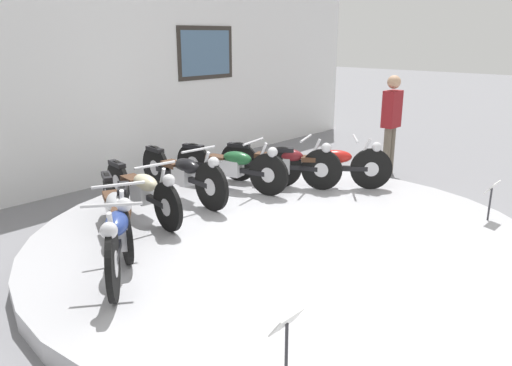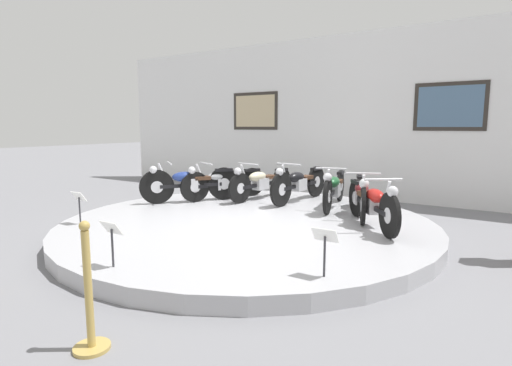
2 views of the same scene
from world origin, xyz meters
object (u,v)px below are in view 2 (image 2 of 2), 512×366
at_px(motorcycle_red, 372,202).
at_px(info_placard_front_left, 79,201).
at_px(motorcycle_blue, 189,182).
at_px(motorcycle_maroon, 361,194).
at_px(motorcycle_silver, 223,181).
at_px(motorcycle_cream, 261,181).
at_px(info_placard_front_right, 325,242).
at_px(info_placard_front_centre, 112,234).
at_px(motorcycle_green, 334,187).
at_px(motorcycle_black, 299,182).
at_px(stanchion_post_right_of_entry, 89,307).

height_order(motorcycle_red, info_placard_front_left, motorcycle_red).
bearing_deg(motorcycle_blue, motorcycle_maroon, 10.63).
bearing_deg(motorcycle_maroon, motorcycle_silver, 179.99).
relative_size(motorcycle_cream, info_placard_front_left, 3.79).
bearing_deg(motorcycle_maroon, info_placard_front_right, -78.80).
bearing_deg(motorcycle_cream, info_placard_front_centre, -79.37).
xyz_separation_m(motorcycle_maroon, info_placard_front_centre, (-1.46, -3.88, -0.01)).
relative_size(motorcycle_green, info_placard_front_left, 3.80).
bearing_deg(motorcycle_black, info_placard_front_centre, -89.96).
relative_size(motorcycle_maroon, info_placard_front_right, 3.64).
height_order(motorcycle_black, motorcycle_red, motorcycle_black).
distance_m(motorcycle_cream, info_placard_front_right, 4.39).
height_order(motorcycle_green, stanchion_post_right_of_entry, stanchion_post_right_of_entry).
xyz_separation_m(motorcycle_red, info_placard_front_centre, (-1.84, -3.26, -0.01)).
bearing_deg(motorcycle_red, motorcycle_cream, 158.33).
bearing_deg(info_placard_front_left, stanchion_post_right_of_entry, -32.65).
bearing_deg(motorcycle_green, motorcycle_black, 169.17).
bearing_deg(motorcycle_silver, info_placard_front_right, -39.70).
height_order(info_placard_front_right, stanchion_post_right_of_entry, stanchion_post_right_of_entry).
relative_size(motorcycle_red, stanchion_post_right_of_entry, 1.56).
bearing_deg(motorcycle_maroon, info_placard_front_centre, -110.66).
xyz_separation_m(motorcycle_black, motorcycle_maroon, (1.47, -0.59, -0.01)).
height_order(motorcycle_cream, motorcycle_black, motorcycle_black).
distance_m(motorcycle_silver, motorcycle_green, 2.32).
bearing_deg(motorcycle_red, info_placard_front_centre, -119.41).
bearing_deg(info_placard_front_centre, motorcycle_cream, 100.63).
distance_m(motorcycle_silver, info_placard_front_right, 4.56).
height_order(motorcycle_maroon, info_placard_front_centre, motorcycle_maroon).
xyz_separation_m(motorcycle_blue, motorcycle_red, (3.67, -0.00, -0.02)).
height_order(info_placard_front_left, stanchion_post_right_of_entry, stanchion_post_right_of_entry).
xyz_separation_m(motorcycle_cream, info_placard_front_left, (-1.23, -3.34, -0.00)).
relative_size(motorcycle_black, motorcycle_maroon, 1.08).
relative_size(motorcycle_cream, motorcycle_red, 1.21).
relative_size(motorcycle_black, info_placard_front_right, 3.92).
bearing_deg(motorcycle_blue, motorcycle_cream, 45.62).
distance_m(info_placard_front_centre, info_placard_front_right, 2.26).
xyz_separation_m(motorcycle_green, stanchion_post_right_of_entry, (0.11, -5.24, -0.24)).
bearing_deg(info_placard_front_right, info_placard_front_centre, -154.55).
xyz_separation_m(motorcycle_blue, info_placard_front_centre, (1.84, -3.26, -0.03)).
bearing_deg(info_placard_front_left, info_placard_front_centre, -25.45).
relative_size(motorcycle_silver, stanchion_post_right_of_entry, 1.76).
relative_size(motorcycle_blue, info_placard_front_left, 3.17).
height_order(motorcycle_silver, motorcycle_black, motorcycle_black).
height_order(motorcycle_blue, motorcycle_cream, motorcycle_blue).
bearing_deg(stanchion_post_right_of_entry, info_placard_front_left, 147.35).
height_order(motorcycle_green, motorcycle_maroon, motorcycle_green).
bearing_deg(motorcycle_blue, info_placard_front_left, -95.10).
bearing_deg(stanchion_post_right_of_entry, motorcycle_silver, 116.41).
relative_size(info_placard_front_left, info_placard_front_right, 1.00).
bearing_deg(info_placard_front_left, motorcycle_blue, 84.90).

